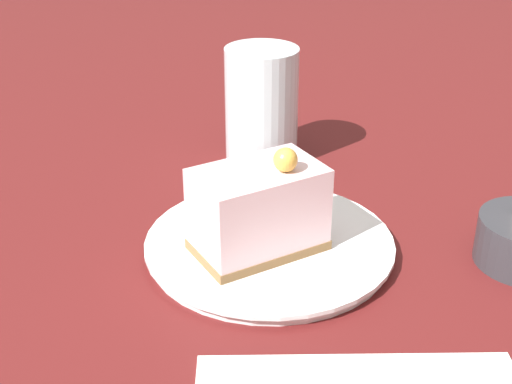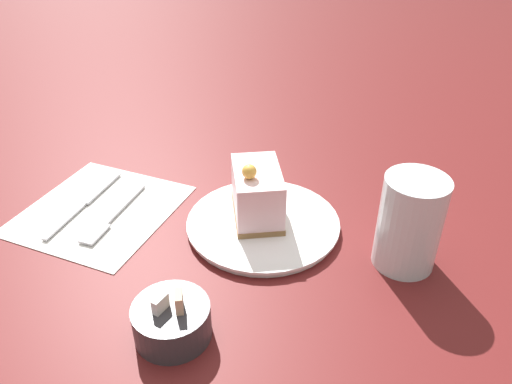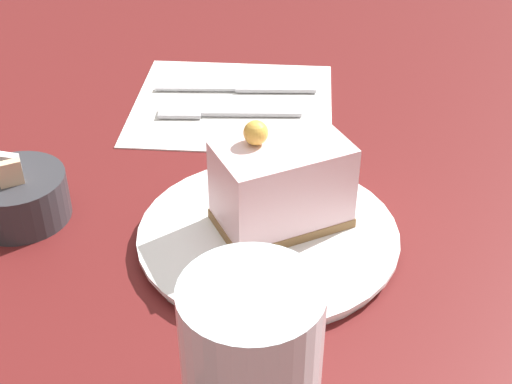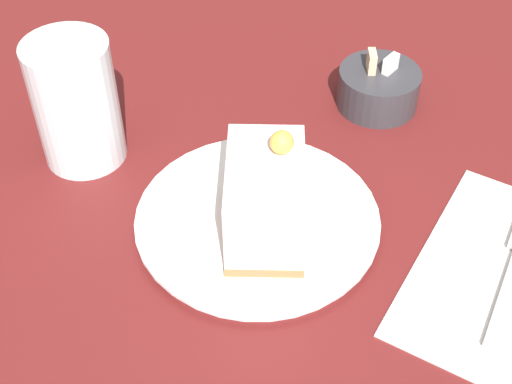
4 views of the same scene
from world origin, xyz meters
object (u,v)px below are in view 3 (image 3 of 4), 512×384
(knife, at_px, (251,88))
(drinking_glass, at_px, (252,373))
(sugar_bowl, at_px, (18,196))
(fork, at_px, (217,113))
(plate, at_px, (268,236))
(cake_slice, at_px, (282,185))

(knife, height_order, drinking_glass, drinking_glass)
(sugar_bowl, bearing_deg, drinking_glass, -147.75)
(sugar_bowl, bearing_deg, fork, -51.21)
(plate, distance_m, sugar_bowl, 0.22)
(knife, bearing_deg, drinking_glass, -178.82)
(sugar_bowl, bearing_deg, plate, -108.61)
(sugar_bowl, xyz_separation_m, drinking_glass, (-0.26, -0.17, 0.04))
(fork, xyz_separation_m, knife, (0.05, -0.05, 0.00))
(drinking_glass, bearing_deg, sugar_bowl, 32.25)
(plate, xyz_separation_m, knife, (0.28, -0.03, -0.00))
(plate, bearing_deg, sugar_bowl, 71.39)
(cake_slice, distance_m, knife, 0.27)
(plate, distance_m, drinking_glass, 0.20)
(fork, distance_m, sugar_bowl, 0.25)
(fork, height_order, knife, same)
(knife, bearing_deg, fork, 148.50)
(fork, relative_size, sugar_bowl, 1.82)
(plate, relative_size, cake_slice, 1.80)
(cake_slice, bearing_deg, plate, 114.32)
(cake_slice, xyz_separation_m, knife, (0.26, -0.02, -0.05))
(fork, bearing_deg, cake_slice, -162.01)
(cake_slice, distance_m, drinking_glass, 0.21)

